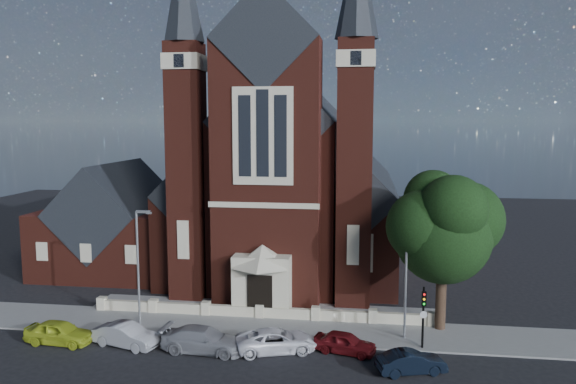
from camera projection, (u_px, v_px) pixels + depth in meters
The scene contains 16 objects.
ground at pixel (278, 284), 48.60m from camera, with size 120.00×120.00×0.00m, color black.
pavement_strip at pixel (255, 329), 38.28m from camera, with size 60.00×5.00×0.12m, color slate.
forecourt_paving at pixel (265, 309), 42.21m from camera, with size 26.00×3.00×0.14m, color slate.
forecourt_wall at pixel (260, 318), 40.25m from camera, with size 24.00×0.40×0.90m, color beige.
church at pixel (291, 181), 55.37m from camera, with size 20.01×34.90×29.20m.
parish_hall at pixel (117, 228), 53.24m from camera, with size 12.00×12.20×10.24m.
street_tree at pixel (445, 230), 36.86m from camera, with size 6.40×6.60×10.70m.
street_lamp_left at pixel (139, 261), 38.30m from camera, with size 1.16×0.22×8.09m.
street_lamp_right at pixel (407, 270), 35.83m from camera, with size 1.16×0.22×8.09m.
traffic_signal at pixel (423, 310), 34.41m from camera, with size 0.28×0.42×4.00m.
car_lime_van at pixel (59, 332), 35.60m from camera, with size 1.77×4.39×1.50m, color #B3C527.
car_silver_a at pixel (126, 335), 35.19m from camera, with size 1.53×4.38×1.44m, color #9C9EA3.
car_silver_b at pixel (204, 340), 34.35m from camera, with size 2.14×5.25×1.52m, color gray.
car_white_suv at pixel (276, 341), 34.40m from camera, with size 2.31×5.01×1.39m, color white.
car_dark_red at pixel (345, 343), 34.19m from camera, with size 1.54×3.83×1.30m, color maroon.
car_navy at pixel (411, 362), 31.43m from camera, with size 1.36×3.90×1.28m, color black.
Camera 1 is at (7.36, -31.63, 14.08)m, focal length 35.00 mm.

